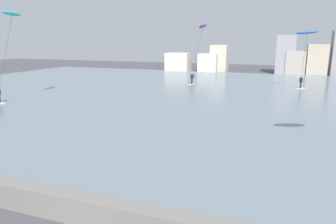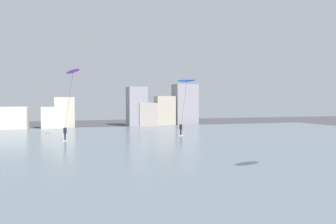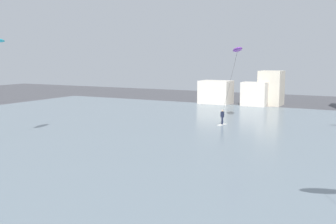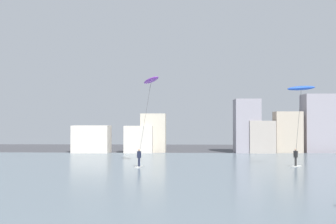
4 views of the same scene
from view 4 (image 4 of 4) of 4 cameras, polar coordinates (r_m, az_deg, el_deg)
water_bay at (r=34.57m, az=3.80°, el=-8.21°), size 84.00×52.00×0.10m
far_shore_buildings at (r=62.34m, az=8.04°, el=-2.34°), size 35.50×6.01×7.95m
kitesurfer_purple at (r=43.39m, az=-2.27°, el=3.10°), size 2.40×4.16×8.53m
kitesurfer_blue at (r=41.98m, az=16.22°, el=1.65°), size 2.71×3.57×7.40m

